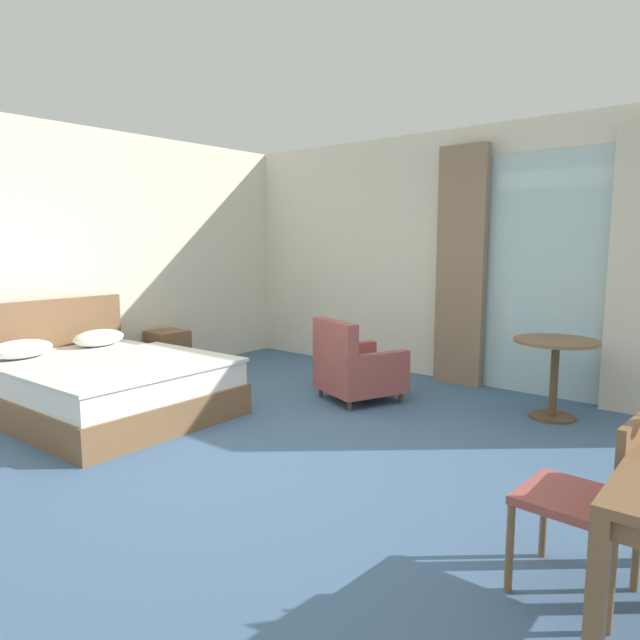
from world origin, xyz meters
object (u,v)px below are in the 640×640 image
(round_cafe_table, at_px, (555,360))
(nightstand, at_px, (168,352))
(armchair_by_window, at_px, (355,368))
(bed, at_px, (101,383))
(desk_chair, at_px, (596,494))

(round_cafe_table, bearing_deg, nightstand, -163.91)
(nightstand, bearing_deg, armchair_by_window, 11.98)
(nightstand, height_order, round_cafe_table, round_cafe_table)
(bed, relative_size, nightstand, 4.26)
(bed, bearing_deg, armchair_by_window, 49.81)
(desk_chair, distance_m, round_cafe_table, 2.78)
(bed, bearing_deg, nightstand, 122.86)
(bed, height_order, armchair_by_window, bed)
(bed, distance_m, armchair_by_window, 2.43)
(nightstand, distance_m, armchair_by_window, 2.49)
(desk_chair, bearing_deg, nightstand, 164.90)
(bed, bearing_deg, desk_chair, -0.70)
(nightstand, bearing_deg, round_cafe_table, 16.09)
(bed, distance_m, desk_chair, 4.30)
(desk_chair, bearing_deg, armchair_by_window, 145.00)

